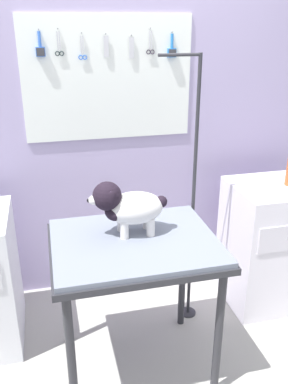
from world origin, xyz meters
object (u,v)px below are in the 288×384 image
(grooming_table, at_px, (135,255))
(dog, at_px, (127,206))
(cabinet_right, at_px, (276,243))
(grooming_arm, at_px, (192,208))

(grooming_table, bearing_deg, dog, 107.78)
(grooming_table, bearing_deg, cabinet_right, 20.49)
(grooming_table, xyz_separation_m, grooming_arm, (0.45, 0.37, 0.06))
(dog, bearing_deg, grooming_table, -72.22)
(grooming_arm, relative_size, cabinet_right, 1.96)
(dog, height_order, cabinet_right, dog)
(grooming_arm, bearing_deg, dog, -147.67)
(dog, relative_size, cabinet_right, 0.47)
(grooming_table, relative_size, dog, 2.07)
(grooming_arm, bearing_deg, cabinet_right, 4.06)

